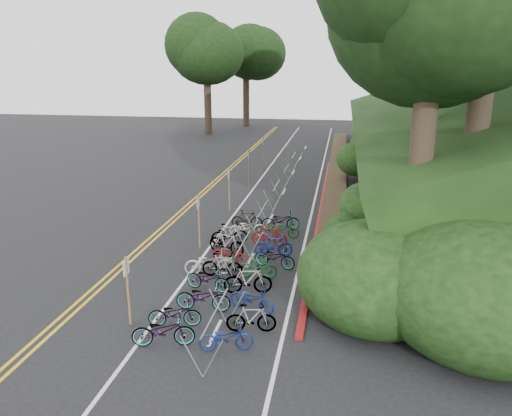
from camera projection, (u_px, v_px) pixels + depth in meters
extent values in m
plane|color=black|center=(145.00, 296.00, 17.83)|extent=(120.00, 120.00, 0.00)
cube|color=gold|center=(177.00, 214.00, 27.65)|extent=(0.12, 80.00, 0.01)
cube|color=gold|center=(182.00, 214.00, 27.60)|extent=(0.12, 80.00, 0.01)
cube|color=silver|center=(233.00, 217.00, 27.13)|extent=(0.12, 80.00, 0.01)
cube|color=silver|center=(310.00, 221.00, 26.43)|extent=(0.12, 80.00, 0.01)
cube|color=silver|center=(215.00, 333.00, 15.42)|extent=(0.10, 1.60, 0.01)
cube|color=silver|center=(250.00, 260.00, 21.10)|extent=(0.10, 1.60, 0.01)
cube|color=silver|center=(271.00, 219.00, 26.78)|extent=(0.10, 1.60, 0.01)
cube|color=silver|center=(284.00, 191.00, 32.45)|extent=(0.10, 1.60, 0.01)
cube|color=silver|center=(293.00, 172.00, 38.13)|extent=(0.10, 1.60, 0.01)
cube|color=silver|center=(300.00, 158.00, 43.81)|extent=(0.10, 1.60, 0.01)
cube|color=silver|center=(305.00, 147.00, 49.48)|extent=(0.10, 1.60, 0.01)
cube|color=maroon|center=(321.00, 210.00, 28.23)|extent=(0.25, 28.00, 0.10)
cube|color=black|center=(439.00, 139.00, 35.63)|extent=(12.32, 44.00, 9.11)
cube|color=#382819|center=(337.00, 173.00, 37.56)|extent=(1.40, 44.00, 0.16)
ellipsoid|color=#284C19|center=(350.00, 252.00, 19.19)|extent=(2.00, 2.80, 1.60)
ellipsoid|color=#284C19|center=(367.00, 205.00, 23.65)|extent=(2.60, 3.64, 2.08)
ellipsoid|color=#284C19|center=(385.00, 171.00, 29.00)|extent=(2.20, 3.08, 1.76)
ellipsoid|color=#284C19|center=(357.00, 159.00, 35.03)|extent=(3.00, 4.20, 2.40)
ellipsoid|color=#284C19|center=(365.00, 144.00, 40.54)|extent=(2.40, 3.36, 1.92)
ellipsoid|color=#284C19|center=(379.00, 130.00, 43.92)|extent=(2.80, 3.92, 2.24)
ellipsoid|color=#284C19|center=(345.00, 230.00, 22.10)|extent=(1.80, 2.52, 1.44)
ellipsoid|color=#284C19|center=(393.00, 150.00, 32.48)|extent=(3.20, 4.48, 2.56)
ellipsoid|color=black|center=(375.00, 275.00, 16.64)|extent=(5.28, 6.16, 3.52)
ellipsoid|color=black|center=(478.00, 289.00, 15.14)|extent=(6.24, 7.28, 4.16)
cylinder|color=#2D2319|center=(420.00, 165.00, 17.84)|extent=(0.85, 0.85, 6.64)
cylinder|color=#2D2319|center=(481.00, 93.00, 19.61)|extent=(0.94, 0.94, 8.17)
cylinder|color=#2D2319|center=(429.00, 98.00, 25.60)|extent=(0.91, 0.91, 7.66)
cylinder|color=#2D2319|center=(452.00, 71.00, 32.42)|extent=(0.96, 0.96, 8.68)
cylinder|color=#2D2319|center=(418.00, 85.00, 40.48)|extent=(0.88, 0.88, 7.15)
cylinder|color=#2D2319|center=(435.00, 68.00, 47.30)|extent=(0.94, 0.94, 8.17)
cylinder|color=#2D2319|center=(208.00, 105.00, 58.13)|extent=(0.85, 0.85, 6.64)
ellipsoid|color=black|center=(206.00, 51.00, 56.45)|extent=(9.08, 9.08, 8.62)
cylinder|color=#2D2319|center=(246.00, 103.00, 65.27)|extent=(0.83, 0.83, 6.13)
ellipsoid|color=black|center=(246.00, 60.00, 63.76)|extent=(7.94, 7.94, 7.55)
cylinder|color=#97999C|center=(215.00, 312.00, 14.21)|extent=(0.05, 3.06, 0.05)
cylinder|color=#97999C|center=(192.00, 357.00, 13.07)|extent=(0.61, 0.04, 1.19)
cylinder|color=#97999C|center=(213.00, 359.00, 12.98)|extent=(0.61, 0.04, 1.19)
cylinder|color=#97999C|center=(218.00, 307.00, 15.78)|extent=(0.61, 0.04, 1.19)
cylinder|color=#97999C|center=(236.00, 308.00, 15.69)|extent=(0.61, 0.04, 1.19)
cylinder|color=#97999C|center=(243.00, 243.00, 19.85)|extent=(0.05, 3.00, 0.05)
cylinder|color=#97999C|center=(229.00, 269.00, 18.73)|extent=(0.58, 0.04, 1.13)
cylinder|color=#97999C|center=(243.00, 270.00, 18.64)|extent=(0.58, 0.04, 1.13)
cylinder|color=#97999C|center=(243.00, 244.00, 21.38)|extent=(0.58, 0.04, 1.13)
cylinder|color=#97999C|center=(256.00, 245.00, 21.29)|extent=(0.58, 0.04, 1.13)
cylinder|color=#97999C|center=(263.00, 208.00, 24.58)|extent=(0.05, 3.00, 0.05)
cylinder|color=#97999C|center=(252.00, 228.00, 23.47)|extent=(0.58, 0.04, 1.13)
cylinder|color=#97999C|center=(264.00, 228.00, 23.37)|extent=(0.58, 0.04, 1.13)
cylinder|color=#97999C|center=(262.00, 211.00, 26.11)|extent=(0.58, 0.04, 1.13)
cylinder|color=#97999C|center=(273.00, 212.00, 26.02)|extent=(0.58, 0.04, 1.13)
cylinder|color=#97999C|center=(277.00, 185.00, 29.31)|extent=(0.05, 3.00, 0.05)
cylinder|color=#97999C|center=(268.00, 200.00, 28.20)|extent=(0.58, 0.04, 1.13)
cylinder|color=#97999C|center=(278.00, 201.00, 28.10)|extent=(0.58, 0.04, 1.13)
cylinder|color=#97999C|center=(275.00, 189.00, 30.84)|extent=(0.58, 0.04, 1.13)
cylinder|color=#97999C|center=(284.00, 189.00, 30.75)|extent=(0.58, 0.04, 1.13)
cylinder|color=#97999C|center=(286.00, 168.00, 34.04)|extent=(0.05, 3.00, 0.05)
cylinder|color=#97999C|center=(279.00, 181.00, 32.93)|extent=(0.58, 0.04, 1.13)
cylinder|color=#97999C|center=(288.00, 181.00, 32.83)|extent=(0.58, 0.04, 1.13)
cylinder|color=#97999C|center=(284.00, 172.00, 35.57)|extent=(0.58, 0.04, 1.13)
cylinder|color=#97999C|center=(292.00, 172.00, 35.48)|extent=(0.58, 0.04, 1.13)
cylinder|color=#97999C|center=(294.00, 155.00, 38.77)|extent=(0.05, 3.00, 0.05)
cylinder|color=#97999C|center=(288.00, 166.00, 37.66)|extent=(0.58, 0.04, 1.13)
cylinder|color=#97999C|center=(295.00, 166.00, 37.56)|extent=(0.58, 0.04, 1.13)
cylinder|color=#97999C|center=(292.00, 159.00, 40.31)|extent=(0.58, 0.04, 1.13)
cylinder|color=#97999C|center=(299.00, 159.00, 40.21)|extent=(0.58, 0.04, 1.13)
cylinder|color=brown|center=(128.00, 291.00, 15.63)|extent=(0.08, 0.08, 2.31)
cube|color=silver|center=(126.00, 267.00, 15.41)|extent=(0.02, 0.40, 0.50)
cylinder|color=brown|center=(199.00, 222.00, 22.11)|extent=(0.08, 0.08, 2.50)
cube|color=silver|center=(198.00, 202.00, 21.86)|extent=(0.02, 0.40, 0.50)
cylinder|color=brown|center=(229.00, 190.00, 27.79)|extent=(0.08, 0.08, 2.50)
cube|color=silver|center=(229.00, 174.00, 27.54)|extent=(0.02, 0.40, 0.50)
cylinder|color=brown|center=(249.00, 168.00, 33.47)|extent=(0.08, 0.08, 2.50)
cube|color=silver|center=(249.00, 155.00, 33.22)|extent=(0.02, 0.40, 0.50)
cylinder|color=brown|center=(263.00, 153.00, 39.14)|extent=(0.08, 0.08, 2.50)
cube|color=silver|center=(263.00, 142.00, 38.89)|extent=(0.02, 0.40, 0.50)
imported|color=#9E9EA3|center=(209.00, 263.00, 19.54)|extent=(1.12, 2.02, 1.00)
imported|color=slate|center=(163.00, 331.00, 14.59)|extent=(1.06, 1.96, 0.98)
imported|color=navy|center=(226.00, 337.00, 14.37)|extent=(0.93, 1.67, 0.83)
imported|color=slate|center=(175.00, 313.00, 15.71)|extent=(0.90, 1.76, 0.88)
imported|color=slate|center=(251.00, 318.00, 15.35)|extent=(0.69, 1.61, 0.94)
imported|color=slate|center=(203.00, 297.00, 16.70)|extent=(0.72, 1.89, 0.98)
imported|color=navy|center=(252.00, 299.00, 16.68)|extent=(1.12, 1.78, 0.88)
imported|color=slate|center=(208.00, 279.00, 18.19)|extent=(0.98, 1.85, 0.92)
imported|color=slate|center=(248.00, 280.00, 17.93)|extent=(0.84, 1.83, 1.06)
imported|color=slate|center=(222.00, 265.00, 19.38)|extent=(0.54, 1.63, 0.97)
imported|color=#144C1E|center=(257.00, 267.00, 19.23)|extent=(0.50, 1.56, 0.93)
imported|color=maroon|center=(230.00, 254.00, 20.58)|extent=(1.04, 1.80, 0.89)
imported|color=slate|center=(275.00, 257.00, 20.24)|extent=(0.98, 1.81, 0.90)
imported|color=slate|center=(226.00, 243.00, 21.64)|extent=(1.11, 1.85, 1.07)
imported|color=navy|center=(273.00, 245.00, 21.42)|extent=(0.62, 1.69, 1.00)
imported|color=slate|center=(229.00, 234.00, 22.84)|extent=(1.05, 1.75, 1.02)
imported|color=maroon|center=(269.00, 235.00, 22.65)|extent=(0.60, 1.70, 1.00)
imported|color=beige|center=(248.00, 227.00, 23.97)|extent=(1.03, 1.83, 0.91)
imported|color=#144C1E|center=(283.00, 228.00, 23.84)|extent=(0.90, 1.73, 0.87)
imported|color=black|center=(247.00, 219.00, 25.14)|extent=(0.50, 1.61, 0.96)
imported|color=slate|center=(281.00, 220.00, 24.83)|extent=(1.08, 1.98, 0.99)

